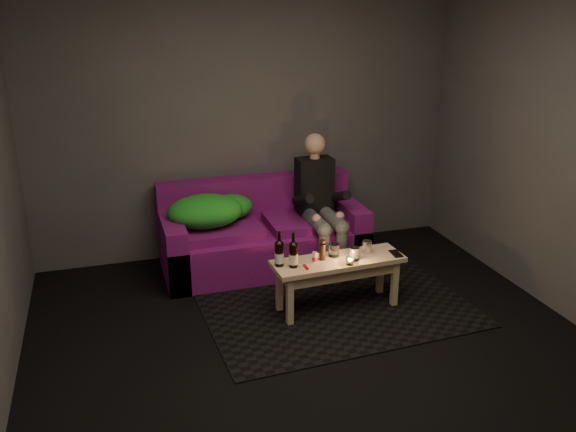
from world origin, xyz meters
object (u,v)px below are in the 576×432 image
object	(u,v)px
sofa	(262,236)
beer_bottle_b	(293,254)
beer_bottle_a	(279,253)
coffee_table	(338,268)
person	(320,201)
steel_cup	(367,247)

from	to	relation	value
sofa	beer_bottle_b	bearing A→B (deg)	-91.29
beer_bottle_a	coffee_table	bearing A→B (deg)	-2.25
person	beer_bottle_a	size ratio (longest dim) A/B	4.35
beer_bottle_a	steel_cup	size ratio (longest dim) A/B	2.71
coffee_table	steel_cup	distance (m)	0.29
person	beer_bottle_a	xyz separation A→B (m)	(-0.62, -0.82, -0.10)
beer_bottle_a	sofa	bearing A→B (deg)	82.99
person	steel_cup	distance (m)	0.81
beer_bottle_b	steel_cup	bearing A→B (deg)	7.18
sofa	beer_bottle_b	world-z (taller)	sofa
sofa	steel_cup	bearing A→B (deg)	-56.71
beer_bottle_a	beer_bottle_b	size ratio (longest dim) A/B	1.01
sofa	beer_bottle_b	size ratio (longest dim) A/B	6.56
person	coffee_table	xyz separation A→B (m)	(-0.15, -0.84, -0.27)
person	beer_bottle_b	world-z (taller)	person
coffee_table	beer_bottle_b	xyz separation A→B (m)	(-0.38, -0.03, 0.18)
sofa	coffee_table	bearing A→B (deg)	-70.19
beer_bottle_a	beer_bottle_b	bearing A→B (deg)	-28.34
beer_bottle_b	coffee_table	bearing A→B (deg)	5.01
sofa	person	size ratio (longest dim) A/B	1.50
sofa	coffee_table	size ratio (longest dim) A/B	1.70
coffee_table	person	bearing A→B (deg)	79.95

